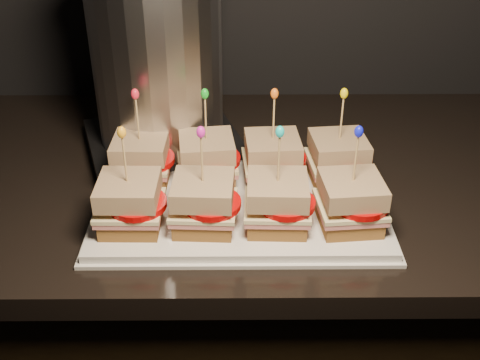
{
  "coord_description": "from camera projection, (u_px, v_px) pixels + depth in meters",
  "views": [
    {
      "loc": [
        0.18,
        0.8,
        1.45
      ],
      "look_at": [
        0.19,
        1.56,
        0.97
      ],
      "focal_mm": 45.0,
      "sensor_mm": 36.0,
      "label": 1
    }
  ],
  "objects": [
    {
      "name": "sandwich_3_cheese",
      "position": [
        337.0,
        161.0,
        0.95
      ],
      "size": [
        0.1,
        0.1,
        0.01
      ],
      "primitive_type": "cube",
      "rotation": [
        0.0,
        0.0,
        0.1
      ],
      "color": "beige",
      "rests_on": "sandwich_3_ham"
    },
    {
      "name": "sandwich_2_ham",
      "position": [
        272.0,
        165.0,
        0.95
      ],
      "size": [
        0.1,
        0.09,
        0.01
      ],
      "primitive_type": "cube",
      "rotation": [
        0.0,
        0.0,
        0.07
      ],
      "color": "#CC6A66",
      "rests_on": "sandwich_2_bread_bot"
    },
    {
      "name": "sandwich_3_ham",
      "position": [
        337.0,
        165.0,
        0.96
      ],
      "size": [
        0.1,
        0.1,
        0.01
      ],
      "primitive_type": "cube",
      "rotation": [
        0.0,
        0.0,
        0.1
      ],
      "color": "#CC6A66",
      "rests_on": "sandwich_3_bread_bot"
    },
    {
      "name": "sandwich_5_bread_bot",
      "position": [
        204.0,
        218.0,
        0.86
      ],
      "size": [
        0.09,
        0.09,
        0.02
      ],
      "primitive_type": "cube",
      "rotation": [
        0.0,
        0.0,
        -0.05
      ],
      "color": "#593315",
      "rests_on": "platter"
    },
    {
      "name": "appliance",
      "position": [
        158.0,
        63.0,
        1.0
      ],
      "size": [
        0.26,
        0.21,
        0.33
      ],
      "primitive_type": null,
      "color": "silver",
      "rests_on": "granite_slab"
    },
    {
      "name": "sandwich_6_pick",
      "position": [
        279.0,
        162.0,
        0.81
      ],
      "size": [
        0.0,
        0.0,
        0.09
      ],
      "primitive_type": "cylinder",
      "color": "tan",
      "rests_on": "sandwich_6_bread_top"
    },
    {
      "name": "sandwich_3_bread_top",
      "position": [
        339.0,
        146.0,
        0.94
      ],
      "size": [
        0.09,
        0.09,
        0.03
      ],
      "primitive_type": "cube",
      "rotation": [
        0.0,
        0.0,
        0.1
      ],
      "color": "#5C2F16",
      "rests_on": "sandwich_3_tomato"
    },
    {
      "name": "sandwich_5_ham",
      "position": [
        204.0,
        209.0,
        0.85
      ],
      "size": [
        0.09,
        0.09,
        0.01
      ],
      "primitive_type": "cube",
      "rotation": [
        0.0,
        0.0,
        -0.05
      ],
      "color": "#CC6A66",
      "rests_on": "sandwich_5_bread_bot"
    },
    {
      "name": "sandwich_2_bread_bot",
      "position": [
        272.0,
        173.0,
        0.96
      ],
      "size": [
        0.09,
        0.09,
        0.02
      ],
      "primitive_type": "cube",
      "rotation": [
        0.0,
        0.0,
        0.07
      ],
      "color": "#593315",
      "rests_on": "platter"
    },
    {
      "name": "sandwich_5_pick",
      "position": [
        202.0,
        162.0,
        0.81
      ],
      "size": [
        0.0,
        0.0,
        0.09
      ],
      "primitive_type": "cylinder",
      "color": "tan",
      "rests_on": "sandwich_5_bread_top"
    },
    {
      "name": "sandwich_0_pick",
      "position": [
        138.0,
        121.0,
        0.91
      ],
      "size": [
        0.0,
        0.0,
        0.09
      ],
      "primitive_type": "cylinder",
      "color": "tan",
      "rests_on": "sandwich_0_bread_top"
    },
    {
      "name": "sandwich_6_tomato",
      "position": [
        286.0,
        203.0,
        0.84
      ],
      "size": [
        0.08,
        0.08,
        0.01
      ],
      "primitive_type": "cylinder",
      "color": "#BC0605",
      "rests_on": "sandwich_6_cheese"
    },
    {
      "name": "sandwich_4_bread_top",
      "position": [
        128.0,
        190.0,
        0.83
      ],
      "size": [
        0.08,
        0.08,
        0.03
      ],
      "primitive_type": "cube",
      "rotation": [
        0.0,
        0.0,
        -0.02
      ],
      "color": "#5C2F16",
      "rests_on": "sandwich_4_tomato"
    },
    {
      "name": "sandwich_7_ham",
      "position": [
        350.0,
        209.0,
        0.85
      ],
      "size": [
        0.1,
        0.09,
        0.01
      ],
      "primitive_type": "cube",
      "rotation": [
        0.0,
        0.0,
        0.09
      ],
      "color": "#CC6A66",
      "rests_on": "sandwich_7_bread_bot"
    },
    {
      "name": "sandwich_5_cheese",
      "position": [
        204.0,
        205.0,
        0.84
      ],
      "size": [
        0.1,
        0.09,
        0.01
      ],
      "primitive_type": "cube",
      "rotation": [
        0.0,
        0.0,
        -0.05
      ],
      "color": "beige",
      "rests_on": "sandwich_5_ham"
    },
    {
      "name": "sandwich_6_cheese",
      "position": [
        277.0,
        205.0,
        0.85
      ],
      "size": [
        0.09,
        0.09,
        0.01
      ],
      "primitive_type": "cube",
      "rotation": [
        0.0,
        0.0,
        -0.04
      ],
      "color": "beige",
      "rests_on": "sandwich_6_ham"
    },
    {
      "name": "sandwich_0_bread_bot",
      "position": [
        143.0,
        174.0,
        0.96
      ],
      "size": [
        0.08,
        0.08,
        0.02
      ],
      "primitive_type": "cube",
      "rotation": [
        0.0,
        0.0,
        -0.03
      ],
      "color": "#593315",
      "rests_on": "platter"
    },
    {
      "name": "sandwich_7_cheese",
      "position": [
        350.0,
        205.0,
        0.85
      ],
      "size": [
        0.1,
        0.1,
        0.01
      ],
      "primitive_type": "cube",
      "rotation": [
        0.0,
        0.0,
        0.09
      ],
      "color": "beige",
      "rests_on": "sandwich_7_ham"
    },
    {
      "name": "sandwich_1_pick",
      "position": [
        206.0,
        121.0,
        0.91
      ],
      "size": [
        0.0,
        0.0,
        0.09
      ],
      "primitive_type": "cylinder",
      "color": "tan",
      "rests_on": "sandwich_1_bread_top"
    },
    {
      "name": "sandwich_3_bread_bot",
      "position": [
        336.0,
        173.0,
        0.96
      ],
      "size": [
        0.09,
        0.09,
        0.02
      ],
      "primitive_type": "cube",
      "rotation": [
        0.0,
        0.0,
        0.1
      ],
      "color": "#593315",
      "rests_on": "platter"
    },
    {
      "name": "sandwich_6_ham",
      "position": [
        277.0,
        209.0,
        0.85
      ],
      "size": [
        0.09,
        0.09,
        0.01
      ],
      "primitive_type": "cube",
      "rotation": [
        0.0,
        0.0,
        -0.04
      ],
      "color": "#CC6A66",
      "rests_on": "sandwich_6_bread_bot"
    },
    {
      "name": "platter",
      "position": [
        240.0,
        206.0,
        0.92
      ],
      "size": [
        0.43,
        0.27,
        0.02
      ],
      "primitive_type": "cube",
      "color": "white",
      "rests_on": "granite_slab"
    },
    {
      "name": "sandwich_7_pick",
      "position": [
        355.0,
        161.0,
        0.81
      ],
      "size": [
        0.0,
        0.0,
        0.09
      ],
      "primitive_type": "cylinder",
      "color": "tan",
      "rests_on": "sandwich_7_bread_top"
    },
    {
      "name": "sandwich_3_tomato",
      "position": [
        346.0,
        158.0,
        0.94
      ],
      "size": [
        0.08,
        0.08,
        0.01
      ],
      "primitive_type": "cylinder",
      "color": "#BC0605",
      "rests_on": "sandwich_3_cheese"
    },
    {
      "name": "sandwich_0_ham",
      "position": [
        142.0,
        165.0,
        0.95
      ],
      "size": [
        0.09,
        0.09,
        0.01
      ],
      "primitive_type": "cube",
      "rotation": [
        0.0,
        0.0,
        -0.03
      ],
      "color": "#CC6A66",
      "rests_on": "sandwich_0_bread_bot"
    },
    {
      "name": "sandwich_2_bread_top",
      "position": [
        273.0,
        146.0,
        0.94
      ],
      "size": [
        0.09,
        0.09,
        0.03
      ],
      "primitive_type": "cube",
      "rotation": [
        0.0,
        0.0,
        0.07
      ],
      "color": "#5C2F16",
      "rests_on": "sandwich_2_tomato"
    },
    {
      "name": "sandwich_1_bread_top",
      "position": [
        207.0,
        147.0,
        0.94
      ],
      "size": [
        0.09,
        0.09,
        0.03
      ],
      "primitive_type": "cube",
      "rotation": [
        0.0,
        0.0,
        0.11
      ],
      "color": "#5C2F16",
      "rests_on": "sandwich_1_tomato"
    },
    {
      "name": "sandwich_4_bread_bot",
      "position": [
        132.0,
        219.0,
        0.86
      ],
      "size": [
        0.08,
        0.08,
        0.02
      ],
      "primitive_type": "cube",
      "rotation": [
        0.0,
        0.0,
        -0.02
      ],
      "color": "#593315",
      "rests_on": "platter"
    },
    {
      "name": "sandwich_4_ham",
      "position": [
        131.0,
        210.0,
        0.85
      ],
      "size": [
        0.09,
        0.09,
        0.01
      ],
      "primitive_type": "cube",
      "rotation": [
        0.0,
        0.0,
        -0.02
      ],
      "color": "#CC6A66",
      "rests_on": "sandwich_4_bread_bot"
    },
    {
      "name": "sandwich_3_frill",
      "position": [
        344.0,
        93.0,
        0.89
      ],
      "size": [
        0.01,
        0.01,
        0.02
      ],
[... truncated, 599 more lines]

